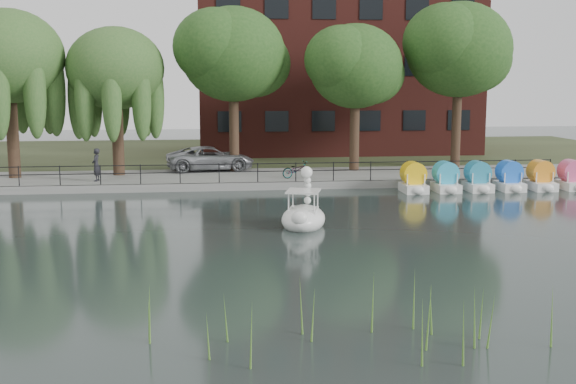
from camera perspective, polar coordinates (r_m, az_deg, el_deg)
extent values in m
plane|color=#34403D|center=(24.69, -0.07, -4.44)|extent=(120.00, 120.00, 0.00)
cube|color=gray|center=(40.33, -2.70, 1.07)|extent=(40.00, 6.00, 0.40)
cube|color=gray|center=(37.42, -2.38, 0.46)|extent=(40.00, 0.25, 0.40)
cube|color=#47512D|center=(54.21, -3.74, 3.06)|extent=(60.00, 22.00, 0.36)
cylinder|color=black|center=(37.47, -2.41, 2.24)|extent=(32.00, 0.04, 0.04)
cylinder|color=black|center=(37.52, -2.41, 1.64)|extent=(32.00, 0.04, 0.04)
cylinder|color=black|center=(37.52, -2.41, 1.56)|extent=(0.05, 0.05, 1.00)
cube|color=#4C1E16|center=(54.86, 3.66, 12.73)|extent=(20.00, 10.00, 18.00)
cylinder|color=#473323|center=(41.76, -20.91, 3.94)|extent=(0.60, 0.60, 4.20)
ellipsoid|color=#4E6F32|center=(41.65, -21.25, 9.99)|extent=(5.88, 5.88, 5.00)
cylinder|color=#473323|center=(41.27, -13.29, 3.95)|extent=(0.60, 0.60, 3.80)
ellipsoid|color=#4E6F32|center=(41.14, -13.49, 9.50)|extent=(5.32, 5.32, 4.52)
cylinder|color=#473323|center=(42.01, -4.28, 4.73)|extent=(0.60, 0.60, 4.50)
ellipsoid|color=#3C6125|center=(41.92, -4.35, 10.81)|extent=(6.00, 6.00, 5.10)
cylinder|color=#473323|center=(42.41, 5.27, 4.45)|extent=(0.60, 0.60, 4.05)
ellipsoid|color=#3C6125|center=(42.29, 5.35, 9.87)|extent=(5.40, 5.40, 4.59)
cylinder|color=#473323|center=(45.13, 13.15, 4.95)|extent=(0.60, 0.60, 4.72)
ellipsoid|color=#3C6125|center=(45.06, 13.36, 10.89)|extent=(6.30, 6.30, 5.36)
imported|color=gray|center=(42.47, -6.15, 2.80)|extent=(3.56, 6.19, 1.63)
imported|color=gray|center=(39.03, 0.72, 1.85)|extent=(1.08, 1.82, 1.00)
imported|color=black|center=(39.05, -14.92, 2.28)|extent=(0.59, 0.78, 1.98)
ellipsoid|color=white|center=(28.14, 1.23, -2.16)|extent=(2.34, 3.03, 0.59)
cube|color=white|center=(27.99, 1.20, -1.60)|extent=(1.37, 1.44, 0.30)
cube|color=white|center=(27.90, 1.22, 0.08)|extent=(1.55, 1.62, 0.06)
ellipsoid|color=white|center=(26.99, 0.90, -2.10)|extent=(0.73, 0.64, 0.55)
sphere|color=white|center=(28.74, 1.48, 1.57)|extent=(0.47, 0.47, 0.47)
cone|color=black|center=(29.05, 1.56, 1.59)|extent=(0.26, 0.30, 0.20)
cylinder|color=yellow|center=(28.91, 1.53, 1.57)|extent=(0.27, 0.17, 0.26)
cube|color=white|center=(37.22, 9.89, 0.32)|extent=(1.15, 1.70, 0.44)
cylinder|color=yellow|center=(37.22, 9.87, 1.45)|extent=(0.90, 1.20, 0.90)
cube|color=white|center=(37.74, 12.36, 0.36)|extent=(1.15, 1.70, 0.44)
cylinder|color=#2FA9D3|center=(37.73, 12.35, 1.48)|extent=(0.90, 1.20, 0.90)
cube|color=white|center=(38.33, 14.77, 0.40)|extent=(1.15, 1.70, 0.44)
cylinder|color=teal|center=(38.32, 14.75, 1.50)|extent=(0.90, 1.20, 0.90)
cube|color=white|center=(38.98, 17.09, 0.44)|extent=(1.15, 1.70, 0.44)
cylinder|color=blue|center=(38.97, 17.08, 1.52)|extent=(0.90, 1.20, 0.90)
cube|color=white|center=(39.69, 19.34, 0.48)|extent=(1.15, 1.70, 0.44)
cylinder|color=orange|center=(39.69, 19.33, 1.54)|extent=(0.90, 1.20, 0.90)
cube|color=white|center=(40.47, 21.50, 0.51)|extent=(1.15, 1.70, 0.44)
cylinder|color=#DD5287|center=(40.46, 21.50, 1.55)|extent=(0.90, 1.20, 0.90)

